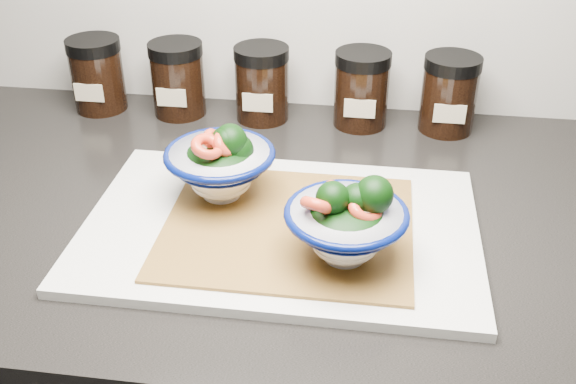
# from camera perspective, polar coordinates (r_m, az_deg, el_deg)

# --- Properties ---
(countertop) EXTENTS (3.50, 0.60, 0.04)m
(countertop) POSITION_cam_1_polar(r_m,az_deg,el_deg) (0.85, -5.75, -1.79)
(countertop) COLOR black
(countertop) RESTS_ON cabinet
(cutting_board) EXTENTS (0.45, 0.30, 0.01)m
(cutting_board) POSITION_cam_1_polar(r_m,az_deg,el_deg) (0.78, -0.64, -3.07)
(cutting_board) COLOR silver
(cutting_board) RESTS_ON countertop
(bamboo_mat) EXTENTS (0.28, 0.24, 0.00)m
(bamboo_mat) POSITION_cam_1_polar(r_m,az_deg,el_deg) (0.77, 0.00, -2.92)
(bamboo_mat) COLOR #A87632
(bamboo_mat) RESTS_ON cutting_board
(bowl_left) EXTENTS (0.13, 0.13, 0.10)m
(bowl_left) POSITION_cam_1_polar(r_m,az_deg,el_deg) (0.80, -5.67, 2.41)
(bowl_left) COLOR white
(bowl_left) RESTS_ON bamboo_mat
(bowl_right) EXTENTS (0.13, 0.13, 0.10)m
(bowl_right) POSITION_cam_1_polar(r_m,az_deg,el_deg) (0.70, 4.99, -2.67)
(bowl_right) COLOR white
(bowl_right) RESTS_ON bamboo_mat
(spice_jar_a) EXTENTS (0.08, 0.08, 0.11)m
(spice_jar_a) POSITION_cam_1_polar(r_m,az_deg,el_deg) (1.10, -15.85, 9.56)
(spice_jar_a) COLOR black
(spice_jar_a) RESTS_ON countertop
(spice_jar_b) EXTENTS (0.08, 0.08, 0.11)m
(spice_jar_b) POSITION_cam_1_polar(r_m,az_deg,el_deg) (1.05, -9.32, 9.44)
(spice_jar_b) COLOR black
(spice_jar_b) RESTS_ON countertop
(spice_jar_c) EXTENTS (0.08, 0.08, 0.11)m
(spice_jar_c) POSITION_cam_1_polar(r_m,az_deg,el_deg) (1.02, -2.22, 9.17)
(spice_jar_c) COLOR black
(spice_jar_c) RESTS_ON countertop
(spice_jar_d) EXTENTS (0.08, 0.08, 0.11)m
(spice_jar_d) POSITION_cam_1_polar(r_m,az_deg,el_deg) (1.01, 6.24, 8.67)
(spice_jar_d) COLOR black
(spice_jar_d) RESTS_ON countertop
(spice_jar_e) EXTENTS (0.08, 0.08, 0.11)m
(spice_jar_e) POSITION_cam_1_polar(r_m,az_deg,el_deg) (1.01, 13.49, 8.09)
(spice_jar_e) COLOR black
(spice_jar_e) RESTS_ON countertop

